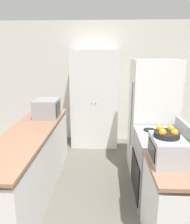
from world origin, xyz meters
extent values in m
cube|color=silver|center=(0.00, 3.44, 1.30)|extent=(7.00, 0.06, 2.60)
cube|color=silver|center=(-0.88, 1.35, 0.42)|extent=(0.58, 2.45, 0.84)
cube|color=#9E6B51|center=(-0.88, 1.35, 0.90)|extent=(0.60, 2.50, 0.04)
cube|color=silver|center=(0.88, 0.47, 0.42)|extent=(0.58, 0.72, 0.84)
cube|color=#9E6B51|center=(0.88, 0.47, 0.90)|extent=(0.60, 0.73, 0.04)
cube|color=silver|center=(-0.07, 3.10, 1.00)|extent=(0.96, 0.58, 2.00)
sphere|color=#B2B2B7|center=(-0.11, 2.80, 1.00)|extent=(0.03, 0.03, 0.03)
sphere|color=#B2B2B7|center=(-0.03, 2.80, 1.00)|extent=(0.03, 0.03, 0.03)
cube|color=#9E9EA3|center=(0.90, 1.25, 0.46)|extent=(0.64, 0.79, 0.92)
cube|color=black|center=(0.57, 1.25, 0.34)|extent=(0.02, 0.70, 0.50)
cube|color=#9E9EA3|center=(1.19, 1.25, 1.00)|extent=(0.06, 0.75, 0.16)
cylinder|color=black|center=(0.77, 1.06, 0.92)|extent=(0.17, 0.17, 0.01)
cylinder|color=black|center=(0.77, 1.44, 0.92)|extent=(0.17, 0.17, 0.01)
cylinder|color=black|center=(1.03, 1.06, 0.92)|extent=(0.17, 0.17, 0.01)
cylinder|color=black|center=(1.03, 1.44, 0.92)|extent=(0.17, 0.17, 0.01)
cube|color=white|center=(0.92, 2.04, 0.92)|extent=(0.68, 0.71, 1.85)
cylinder|color=gray|center=(0.56, 1.84, 1.02)|extent=(0.02, 0.02, 1.02)
cube|color=#939399|center=(-0.79, 2.02, 1.06)|extent=(0.37, 0.44, 0.29)
cube|color=black|center=(-0.60, 1.99, 1.06)|extent=(0.01, 0.27, 0.21)
cube|color=#B2B2B7|center=(0.75, 0.54, 1.04)|extent=(0.29, 0.42, 0.25)
cube|color=black|center=(0.60, 0.54, 1.04)|extent=(0.01, 0.29, 0.15)
cylinder|color=black|center=(0.74, 0.56, 1.19)|extent=(0.24, 0.24, 0.05)
sphere|color=orange|center=(0.79, 0.62, 1.23)|extent=(0.07, 0.07, 0.07)
sphere|color=orange|center=(0.69, 0.62, 1.23)|extent=(0.07, 0.07, 0.07)
sphere|color=orange|center=(0.69, 0.51, 1.23)|extent=(0.07, 0.07, 0.07)
sphere|color=orange|center=(0.79, 0.51, 1.23)|extent=(0.07, 0.07, 0.07)
camera|label=1|loc=(0.15, -1.40, 1.93)|focal=35.00mm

